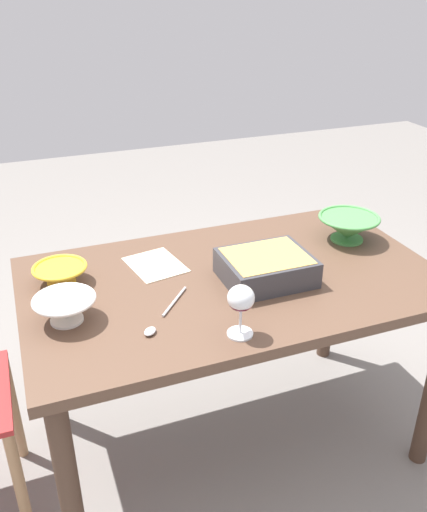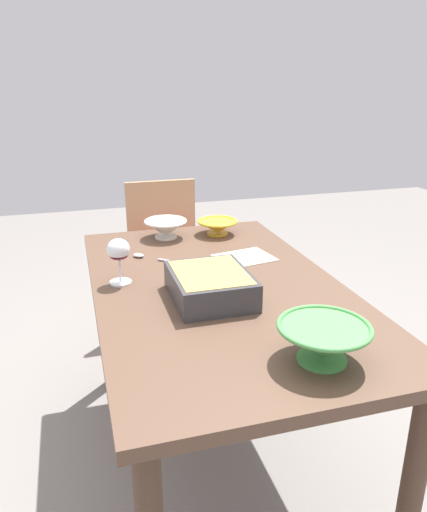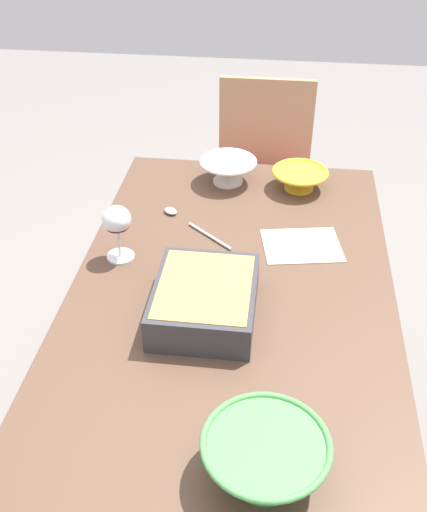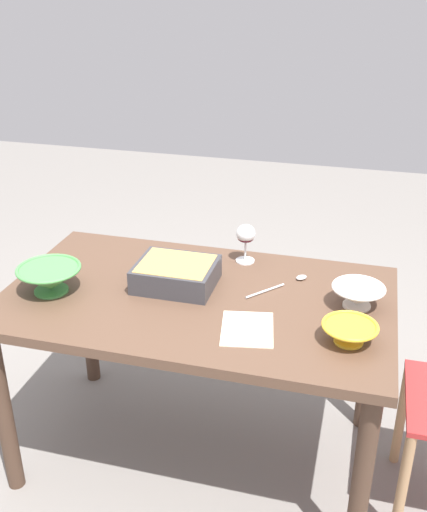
# 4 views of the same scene
# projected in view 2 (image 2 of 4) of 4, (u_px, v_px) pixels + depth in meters

# --- Properties ---
(ground_plane) EXTENTS (8.00, 8.00, 0.00)m
(ground_plane) POSITION_uv_depth(u_px,v_px,m) (217.00, 460.00, 1.87)
(ground_plane) COLOR gray
(dining_table) EXTENTS (1.37, 0.80, 0.73)m
(dining_table) POSITION_uv_depth(u_px,v_px,m) (218.00, 311.00, 1.65)
(dining_table) COLOR brown
(dining_table) RESTS_ON ground_plane
(chair) EXTENTS (0.44, 0.40, 0.85)m
(chair) POSITION_uv_depth(u_px,v_px,m) (167.00, 254.00, 2.65)
(chair) COLOR #B22D2D
(chair) RESTS_ON ground_plane
(wine_glass) EXTENTS (0.08, 0.08, 0.16)m
(wine_glass) POSITION_uv_depth(u_px,v_px,m) (119.00, 252.00, 1.60)
(wine_glass) COLOR white
(wine_glass) RESTS_ON dining_table
(casserole_dish) EXTENTS (0.28, 0.23, 0.09)m
(casserole_dish) POSITION_uv_depth(u_px,v_px,m) (210.00, 284.00, 1.51)
(casserole_dish) COLOR #38383D
(casserole_dish) RESTS_ON dining_table
(mixing_bowl) EXTENTS (0.18, 0.18, 0.06)m
(mixing_bowl) POSITION_uv_depth(u_px,v_px,m) (217.00, 226.00, 2.14)
(mixing_bowl) COLOR yellow
(mixing_bowl) RESTS_ON dining_table
(small_bowl) EXTENTS (0.23, 0.23, 0.10)m
(small_bowl) POSITION_uv_depth(u_px,v_px,m) (323.00, 341.00, 1.17)
(small_bowl) COLOR #4C994C
(small_bowl) RESTS_ON dining_table
(serving_bowl) EXTENTS (0.18, 0.18, 0.08)m
(serving_bowl) POSITION_uv_depth(u_px,v_px,m) (166.00, 228.00, 2.08)
(serving_bowl) COLOR white
(serving_bowl) RESTS_ON dining_table
(serving_spoon) EXTENTS (0.20, 0.23, 0.01)m
(serving_spoon) POSITION_uv_depth(u_px,v_px,m) (153.00, 258.00, 1.84)
(serving_spoon) COLOR silver
(serving_spoon) RESTS_ON dining_table
(napkin) EXTENTS (0.20, 0.24, 0.00)m
(napkin) POSITION_uv_depth(u_px,v_px,m) (244.00, 258.00, 1.86)
(napkin) COLOR beige
(napkin) RESTS_ON dining_table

